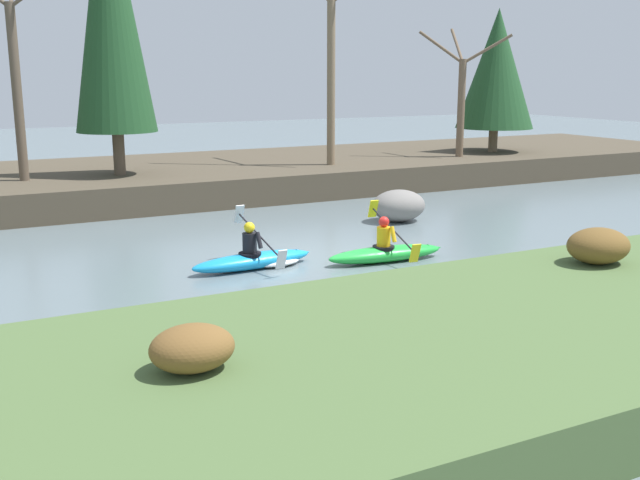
{
  "coord_description": "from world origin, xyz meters",
  "views": [
    {
      "loc": [
        -7.42,
        -14.37,
        4.03
      ],
      "look_at": [
        -0.29,
        -0.61,
        0.55
      ],
      "focal_mm": 42.0,
      "sensor_mm": 36.0,
      "label": 1
    }
  ],
  "objects": [
    {
      "name": "ground_plane",
      "position": [
        0.0,
        0.0,
        0.0
      ],
      "size": [
        90.0,
        90.0,
        0.0
      ],
      "primitive_type": "plane",
      "color": "slate"
    },
    {
      "name": "riverbank_near",
      "position": [
        0.0,
        -6.93,
        0.39
      ],
      "size": [
        44.0,
        5.62,
        0.79
      ],
      "color": "#4C6638",
      "rests_on": "ground"
    },
    {
      "name": "riverbank_far",
      "position": [
        0.0,
        10.66,
        0.45
      ],
      "size": [
        44.0,
        8.42,
        0.89
      ],
      "color": "#4C4233",
      "rests_on": "ground"
    },
    {
      "name": "conifer_tree_mid_left",
      "position": [
        -2.25,
        9.19,
        6.09
      ],
      "size": [
        2.46,
        2.46,
        9.08
      ],
      "color": "brown",
      "rests_on": "riverbank_far"
    },
    {
      "name": "conifer_tree_centre",
      "position": [
        12.75,
        9.34,
        4.15
      ],
      "size": [
        3.07,
        3.07,
        5.59
      ],
      "color": "#7A664C",
      "rests_on": "riverbank_far"
    },
    {
      "name": "bare_tree_mid_upstream",
      "position": [
        -5.03,
        9.31,
        4.08
      ],
      "size": [
        3.72,
        3.68,
        6.77
      ],
      "color": "brown",
      "rests_on": "riverbank_far"
    },
    {
      "name": "bare_tree_mid_downstream",
      "position": [
        4.89,
        8.55,
        4.39
      ],
      "size": [
        4.07,
        4.02,
        7.42
      ],
      "color": "#7A664C",
      "rests_on": "riverbank_far"
    },
    {
      "name": "bare_tree_downstream",
      "position": [
        10.43,
        8.52,
        3.16
      ],
      "size": [
        2.68,
        2.65,
        4.79
      ],
      "color": "brown",
      "rests_on": "riverbank_far"
    },
    {
      "name": "shrub_clump_second",
      "position": [
        -5.08,
        -6.78,
        1.05
      ],
      "size": [
        0.96,
        0.8,
        0.52
      ],
      "color": "brown",
      "rests_on": "riverbank_near"
    },
    {
      "name": "shrub_clump_third",
      "position": [
        2.65,
        -5.41,
        1.1
      ],
      "size": [
        1.15,
        0.96,
        0.62
      ],
      "color": "brown",
      "rests_on": "riverbank_near"
    },
    {
      "name": "kayaker_lead",
      "position": [
        1.14,
        -1.0,
        0.22
      ],
      "size": [
        2.79,
        2.07,
        1.2
      ],
      "rotation": [
        0.0,
        0.0,
        -0.07
      ],
      "color": "green",
      "rests_on": "ground"
    },
    {
      "name": "kayaker_middle",
      "position": [
        -1.57,
        -0.22,
        0.2
      ],
      "size": [
        2.79,
        2.07,
        1.2
      ],
      "rotation": [
        0.0,
        0.0,
        0.08
      ],
      "color": "#1993D6",
      "rests_on": "ground"
    },
    {
      "name": "boulder_midstream",
      "position": [
        3.86,
        2.66,
        0.44
      ],
      "size": [
        1.56,
        1.22,
        0.88
      ],
      "color": "gray",
      "rests_on": "ground"
    }
  ]
}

